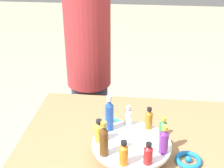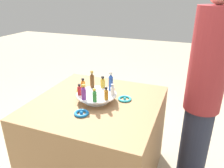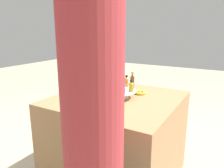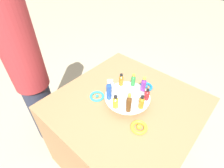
{
  "view_description": "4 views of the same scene",
  "coord_description": "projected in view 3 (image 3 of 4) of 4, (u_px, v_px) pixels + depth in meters",
  "views": [
    {
      "loc": [
        0.95,
        0.03,
        1.51
      ],
      "look_at": [
        -0.26,
        -0.1,
        0.9
      ],
      "focal_mm": 50.0,
      "sensor_mm": 36.0,
      "label": 1
    },
    {
      "loc": [
        -0.64,
        1.33,
        1.48
      ],
      "look_at": [
        -0.11,
        -0.04,
        0.87
      ],
      "focal_mm": 35.0,
      "sensor_mm": 36.0,
      "label": 2
    },
    {
      "loc": [
        -1.45,
        -0.81,
        1.25
      ],
      "look_at": [
        -0.24,
        -0.1,
        0.9
      ],
      "focal_mm": 35.0,
      "sensor_mm": 36.0,
      "label": 3
    },
    {
      "loc": [
        0.47,
        -0.68,
        1.61
      ],
      "look_at": [
        -0.1,
        -0.04,
        0.86
      ],
      "focal_mm": 28.0,
      "sensor_mm": 36.0,
      "label": 4
    }
  ],
  "objects": [
    {
      "name": "bottle_clear",
      "position": [
        111.0,
        89.0,
        1.6
      ],
      "size": [
        0.03,
        0.03,
        0.09
      ],
      "color": "silver",
      "rests_on": "display_stand"
    },
    {
      "name": "bottle_blue",
      "position": [
        123.0,
        85.0,
        1.59
      ],
      "size": [
        0.03,
        0.03,
        0.15
      ],
      "color": "#234CAD",
      "rests_on": "display_stand"
    },
    {
      "name": "bottle_purple",
      "position": [
        107.0,
        81.0,
        1.8
      ],
      "size": [
        0.03,
        0.03,
        0.11
      ],
      "color": "#702D93",
      "rests_on": "display_stand"
    },
    {
      "name": "ribbon_bow_blue",
      "position": [
        95.0,
        92.0,
        1.85
      ],
      "size": [
        0.1,
        0.1,
        0.03
      ],
      "color": "blue",
      "rests_on": "party_table"
    },
    {
      "name": "bottle_brown",
      "position": [
        132.0,
        81.0,
        1.72
      ],
      "size": [
        0.03,
        0.03,
        0.14
      ],
      "color": "brown",
      "rests_on": "display_stand"
    },
    {
      "name": "bottle_amber",
      "position": [
        103.0,
        86.0,
        1.65
      ],
      "size": [
        0.03,
        0.03,
        0.09
      ],
      "color": "#AD6B19",
      "rests_on": "display_stand"
    },
    {
      "name": "bottle_orange",
      "position": [
        126.0,
        81.0,
        1.8
      ],
      "size": [
        0.03,
        0.03,
        0.1
      ],
      "color": "orange",
      "rests_on": "display_stand"
    },
    {
      "name": "party_table",
      "position": [
        117.0,
        139.0,
        1.82
      ],
      "size": [
        0.94,
        0.94,
        0.73
      ],
      "color": "#9E754C",
      "rests_on": "ground_plane"
    },
    {
      "name": "ribbon_bow_teal",
      "position": [
        116.0,
        105.0,
        1.52
      ],
      "size": [
        0.1,
        0.1,
        0.02
      ],
      "color": "#2DB7CC",
      "rests_on": "party_table"
    },
    {
      "name": "person_figure",
      "position": [
        93.0,
        138.0,
        0.95
      ],
      "size": [
        0.27,
        0.27,
        1.57
      ],
      "rotation": [
        0.0,
        0.0,
        0.38
      ],
      "color": "#282D42",
      "rests_on": "ground_plane"
    },
    {
      "name": "ribbon_bow_gold",
      "position": [
        140.0,
        92.0,
        1.82
      ],
      "size": [
        0.1,
        0.1,
        0.03
      ],
      "color": "gold",
      "rests_on": "party_table"
    },
    {
      "name": "bottle_gold",
      "position": [
        131.0,
        86.0,
        1.65
      ],
      "size": [
        0.04,
        0.04,
        0.09
      ],
      "color": "gold",
      "rests_on": "display_stand"
    },
    {
      "name": "display_stand",
      "position": [
        117.0,
        92.0,
        1.72
      ],
      "size": [
        0.3,
        0.3,
        0.06
      ],
      "color": "white",
      "rests_on": "party_table"
    },
    {
      "name": "bottle_green",
      "position": [
        102.0,
        84.0,
        1.73
      ],
      "size": [
        0.03,
        0.03,
        0.09
      ],
      "color": "#288438",
      "rests_on": "display_stand"
    },
    {
      "name": "bottle_red",
      "position": [
        117.0,
        81.0,
        1.83
      ],
      "size": [
        0.03,
        0.03,
        0.08
      ],
      "color": "#B21E23",
      "rests_on": "display_stand"
    }
  ]
}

